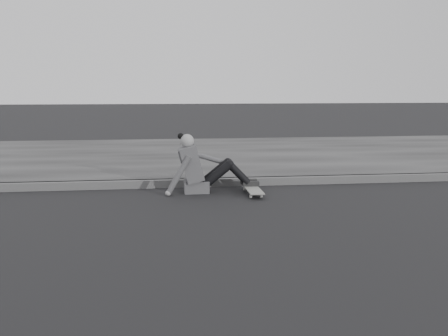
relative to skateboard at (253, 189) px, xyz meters
name	(u,v)px	position (x,y,z in m)	size (l,w,h in m)	color
ground	(349,230)	(0.72, -1.92, -0.07)	(80.00, 80.00, 0.00)	black
curb	(290,180)	(0.72, 0.66, -0.01)	(24.00, 0.16, 0.12)	#4C4C4C
sidewalk	(255,155)	(0.72, 3.68, -0.01)	(24.00, 6.00, 0.12)	#343434
skateboard	(253,189)	(0.00, 0.00, 0.00)	(0.20, 0.78, 0.09)	gray
seated_woman	(201,168)	(-0.73, 0.25, 0.29)	(1.38, 0.46, 0.88)	#48484B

